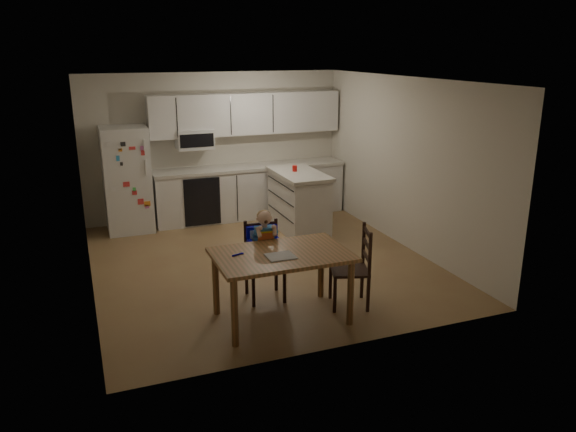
% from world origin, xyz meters
% --- Properties ---
extents(room, '(4.52, 5.01, 2.51)m').
position_xyz_m(room, '(0.00, 0.48, 1.25)').
color(room, olive).
rests_on(room, ground).
extents(refrigerator, '(0.72, 0.70, 1.70)m').
position_xyz_m(refrigerator, '(-1.55, 2.15, 0.85)').
color(refrigerator, silver).
rests_on(refrigerator, ground).
extents(kitchen_run, '(3.37, 0.62, 2.15)m').
position_xyz_m(kitchen_run, '(0.50, 2.24, 0.88)').
color(kitchen_run, silver).
rests_on(kitchen_run, ground).
extents(kitchen_island, '(0.69, 1.32, 0.97)m').
position_xyz_m(kitchen_island, '(1.04, 1.15, 0.49)').
color(kitchen_island, silver).
rests_on(kitchen_island, ground).
extents(red_cup, '(0.08, 0.08, 0.10)m').
position_xyz_m(red_cup, '(0.99, 1.23, 1.02)').
color(red_cup, red).
rests_on(red_cup, kitchen_island).
extents(dining_table, '(1.45, 0.94, 0.78)m').
position_xyz_m(dining_table, '(-0.33, -1.71, 0.67)').
color(dining_table, brown).
rests_on(dining_table, ground).
extents(napkin, '(0.29, 0.25, 0.01)m').
position_xyz_m(napkin, '(-0.38, -1.82, 0.79)').
color(napkin, '#B2B2B7').
rests_on(napkin, dining_table).
extents(toddler_spoon, '(0.12, 0.06, 0.02)m').
position_xyz_m(toddler_spoon, '(-0.79, -1.61, 0.79)').
color(toddler_spoon, '#0A09C6').
rests_on(toddler_spoon, dining_table).
extents(chair_booster, '(0.44, 0.44, 1.10)m').
position_xyz_m(chair_booster, '(-0.32, -1.10, 0.66)').
color(chair_booster, black).
rests_on(chair_booster, ground).
extents(chair_side, '(0.53, 0.53, 0.95)m').
position_xyz_m(chair_side, '(0.61, -1.69, 0.54)').
color(chair_side, black).
rests_on(chair_side, ground).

